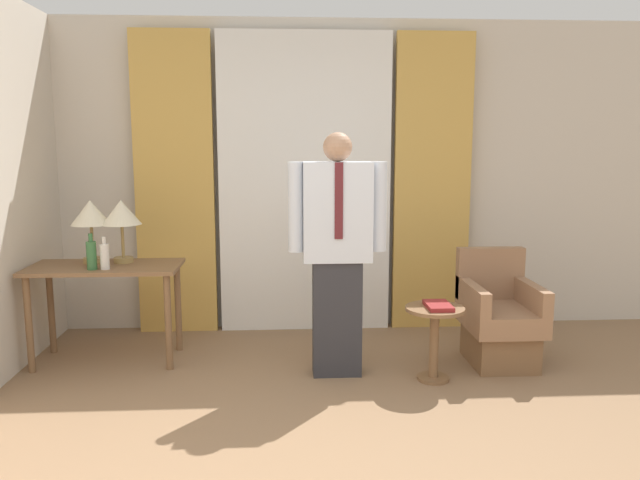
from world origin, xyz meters
TOP-DOWN VIEW (x-y plane):
  - wall_back at (0.00, 3.07)m, footprint 10.00×0.06m
  - curtain_sheer_center at (0.00, 2.94)m, footprint 1.48×0.06m
  - curtain_drape_left at (-1.12, 2.94)m, footprint 0.67×0.06m
  - curtain_drape_right at (1.12, 2.94)m, footprint 0.67×0.06m
  - desk at (-1.53, 2.19)m, footprint 1.11×0.55m
  - table_lamp_left at (-1.64, 2.30)m, footprint 0.29×0.29m
  - table_lamp_right at (-1.41, 2.30)m, footprint 0.29×0.29m
  - bottle_near_edge at (-1.57, 2.04)m, footprint 0.07×0.07m
  - bottle_by_lamp at (-1.48, 2.05)m, footprint 0.07×0.07m
  - person at (0.19, 1.82)m, footprint 0.69×0.23m
  - armchair at (1.43, 1.99)m, footprint 0.52×0.65m
  - side_table at (0.85, 1.66)m, footprint 0.41×0.41m
  - book at (0.87, 1.64)m, footprint 0.17×0.26m

SIDE VIEW (x-z plane):
  - armchair at x=1.43m, z-range -0.10..0.74m
  - side_table at x=0.85m, z-range 0.10..0.62m
  - book at x=0.87m, z-range 0.53..0.56m
  - desk at x=-1.53m, z-range 0.25..1.00m
  - bottle_by_lamp at x=-1.48m, z-range 0.72..0.96m
  - bottle_near_edge at x=-1.57m, z-range 0.72..0.98m
  - person at x=0.19m, z-range 0.07..1.79m
  - table_lamp_left at x=-1.64m, z-range 0.87..1.35m
  - table_lamp_right at x=-1.41m, z-range 0.87..1.35m
  - curtain_sheer_center at x=0.00m, z-range 0.00..2.58m
  - curtain_drape_left at x=-1.12m, z-range 0.00..2.58m
  - curtain_drape_right at x=1.12m, z-range 0.00..2.58m
  - wall_back at x=0.00m, z-range 0.00..2.70m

